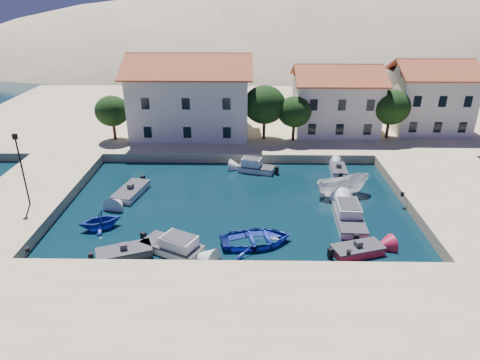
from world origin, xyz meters
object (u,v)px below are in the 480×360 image
building_right (429,94)px  rowboat_south (257,243)px  lamppost (21,163)px  boat_east (341,195)px  building_left (191,93)px  cabin_cruiser_east (349,218)px  building_mid (336,98)px  cabin_cruiser_south (172,246)px

building_right → rowboat_south: size_ratio=1.72×
lamppost → boat_east: 28.13m
building_left → cabin_cruiser_east: (15.42, -21.09, -5.46)m
building_mid → building_right: building_right is taller
building_mid → boat_east: bearing=-97.1°
lamppost → boat_east: size_ratio=1.20×
building_right → boat_east: bearing=-128.4°
cabin_cruiser_east → boat_east: (0.48, 5.32, -0.48)m
building_right → cabin_cruiser_east: 27.76m
building_right → rowboat_south: building_right is taller
building_left → cabin_cruiser_south: 26.08m
building_mid → lamppost: building_mid is taller
building_left → lamppost: building_left is taller
cabin_cruiser_south → rowboat_south: bearing=37.9°
building_mid → boat_east: building_mid is taller
building_left → cabin_cruiser_south: size_ratio=2.92×
building_mid → boat_east: 17.69m
lamppost → cabin_cruiser_south: size_ratio=1.23×
building_left → building_right: size_ratio=1.56×
building_mid → building_left: bearing=-176.8°
building_left → cabin_cruiser_east: bearing=-53.8°
building_mid → cabin_cruiser_east: building_mid is taller
cabin_cruiser_east → lamppost: bearing=90.2°
building_right → rowboat_south: bearing=-130.2°
building_left → cabin_cruiser_south: building_left is taller
building_mid → cabin_cruiser_east: size_ratio=1.93×
lamppost → building_left: bearing=60.1°
building_left → building_mid: size_ratio=1.40×
cabin_cruiser_south → cabin_cruiser_east: 14.59m
boat_east → lamppost: bearing=82.6°
cabin_cruiser_south → building_mid: bearing=85.8°
building_mid → cabin_cruiser_south: building_mid is taller
boat_east → cabin_cruiser_east: bearing=158.7°
building_right → building_left: bearing=-176.2°
cabin_cruiser_east → boat_east: 5.36m
rowboat_south → boat_east: bearing=-55.7°
building_right → boat_east: building_right is taller
building_left → boat_east: (15.90, -15.77, -5.94)m
building_mid → rowboat_south: bearing=-112.1°
building_mid → lamppost: 36.21m
building_mid → cabin_cruiser_east: 22.74m
building_mid → lamppost: bearing=-144.6°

